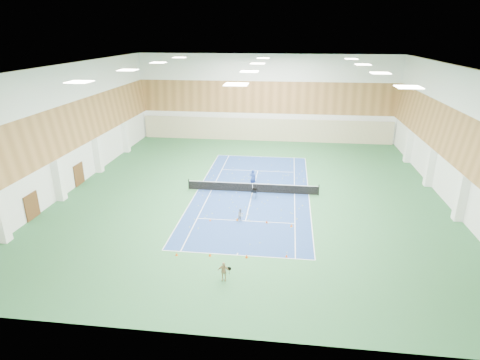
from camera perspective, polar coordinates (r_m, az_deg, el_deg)
name	(u,v)px	position (r m, az deg, el deg)	size (l,w,h in m)	color
ground	(252,192)	(39.52, 1.79, -1.74)	(40.00, 40.00, 0.00)	#296035
room_shell	(253,133)	(37.65, 1.89, 6.73)	(36.00, 40.00, 12.00)	white
wood_cladding	(253,111)	(37.22, 1.92, 9.72)	(36.00, 40.00, 8.00)	#A16D3B
ceiling_light_grid	(254,67)	(36.69, 2.00, 15.75)	(21.40, 25.40, 0.06)	white
court_surface	(252,192)	(39.51, 1.79, -1.74)	(10.97, 23.77, 0.01)	navy
tennis_balls_scatter	(252,192)	(39.50, 1.79, -1.68)	(10.57, 22.77, 0.07)	yellow
tennis_net	(253,187)	(39.31, 1.80, -1.00)	(12.80, 0.10, 1.10)	black
back_curtain	(265,130)	(57.83, 3.63, 7.14)	(35.40, 0.16, 3.20)	#C6B793
door_left_a	(32,206)	(38.05, -27.48, -3.31)	(0.08, 1.80, 2.20)	#593319
door_left_b	(79,174)	(44.34, -21.92, 0.77)	(0.08, 1.80, 2.20)	#593319
coach	(253,178)	(40.57, 1.85, 0.27)	(0.68, 0.45, 1.86)	#203D96
child_court	(241,215)	(33.41, 0.09, -4.99)	(0.56, 0.44, 1.16)	gray
child_apron	(224,271)	(26.09, -2.35, -12.83)	(0.76, 0.31, 1.29)	tan
ball_cart	(254,194)	(38.05, 2.03, -1.94)	(0.51, 0.51, 0.88)	black
cone_svc_a	(210,220)	(33.78, -4.26, -5.67)	(0.18, 0.18, 0.19)	#F64B0C
cone_svc_b	(237,219)	(33.77, -0.40, -5.58)	(0.22, 0.22, 0.24)	orange
cone_svc_c	(267,222)	(33.41, 3.82, -5.94)	(0.20, 0.20, 0.22)	#E14C0B
cone_svc_d	(291,225)	(33.01, 7.33, -6.40)	(0.22, 0.22, 0.25)	#F5600C
cone_base_a	(177,254)	(29.20, -9.02, -10.36)	(0.20, 0.20, 0.22)	#E6530C
cone_base_b	(210,255)	(28.87, -4.28, -10.53)	(0.21, 0.21, 0.23)	#F55B0C
cone_base_c	(247,256)	(28.60, 0.94, -10.76)	(0.23, 0.23, 0.25)	#E1520B
cone_base_d	(287,256)	(28.86, 6.64, -10.66)	(0.19, 0.19, 0.21)	#EE500C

